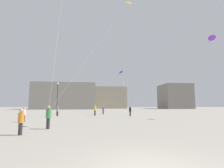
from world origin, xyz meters
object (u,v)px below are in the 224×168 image
at_px(person_in_black, 130,110).
at_px(building_right_hall, 175,97).
at_px(person_in_yellow, 95,110).
at_px(kite_cobalt_diamond, 121,73).
at_px(person_in_purple, 103,110).
at_px(lamppost_east, 57,94).
at_px(person_in_green, 48,116).
at_px(building_left_hall, 66,97).
at_px(kite_violet_diamond, 210,39).
at_px(person_in_grey, 58,111).
at_px(person_in_orange, 21,121).
at_px(building_centre_hall, 104,98).
at_px(kite_amber_diamond, 127,5).
at_px(person_in_white, 24,114).

relative_size(person_in_black, building_right_hall, 0.11).
height_order(person_in_yellow, kite_cobalt_diamond, kite_cobalt_diamond).
height_order(person_in_purple, person_in_black, person_in_black).
bearing_deg(lamppost_east, person_in_green, -77.06).
bearing_deg(building_left_hall, person_in_yellow, -72.30).
height_order(person_in_yellow, kite_violet_diamond, kite_violet_diamond).
xyz_separation_m(person_in_grey, building_left_hall, (-10.08, 52.33, 4.88)).
height_order(person_in_grey, kite_violet_diamond, kite_violet_diamond).
distance_m(person_in_orange, kite_violet_diamond, 25.24).
bearing_deg(building_left_hall, person_in_grey, -79.09).
xyz_separation_m(building_right_hall, lamppost_east, (-44.74, -54.94, -2.23)).
bearing_deg(building_centre_hall, person_in_grey, -96.79).
bearing_deg(building_left_hall, kite_amber_diamond, -73.31).
bearing_deg(person_in_black, person_in_grey, -27.73).
bearing_deg(person_in_purple, person_in_black, 170.54).
xyz_separation_m(kite_amber_diamond, kite_cobalt_diamond, (1.15, 17.10, -3.39)).
xyz_separation_m(kite_cobalt_diamond, lamppost_east, (-11.74, -0.65, -4.13)).
distance_m(person_in_white, lamppost_east, 12.85).
bearing_deg(building_left_hall, person_in_black, -67.17).
distance_m(person_in_green, building_centre_hall, 82.30).
relative_size(person_in_grey, building_right_hall, 0.11).
height_order(person_in_green, lamppost_east, lamppost_east).
relative_size(kite_violet_diamond, lamppost_east, 1.89).
bearing_deg(building_centre_hall, building_left_hall, -141.86).
height_order(person_in_orange, kite_amber_diamond, kite_amber_diamond).
bearing_deg(person_in_grey, building_right_hall, 169.16).
height_order(person_in_grey, lamppost_east, lamppost_east).
height_order(person_in_yellow, building_centre_hall, building_centre_hall).
distance_m(person_in_green, person_in_yellow, 17.45).
bearing_deg(building_right_hall, person_in_white, -123.68).
relative_size(person_in_orange, kite_cobalt_diamond, 0.22).
relative_size(person_in_purple, kite_violet_diamond, 0.15).
xyz_separation_m(kite_violet_diamond, kite_cobalt_diamond, (-11.61, 9.95, -3.03)).
xyz_separation_m(person_in_yellow, building_centre_hall, (1.83, 64.81, 4.69)).
relative_size(person_in_grey, person_in_yellow, 0.88).
xyz_separation_m(person_in_green, person_in_orange, (-0.83, -2.70, -0.10)).
xyz_separation_m(person_in_yellow, kite_cobalt_diamond, (4.83, 1.53, 7.01)).
bearing_deg(building_centre_hall, kite_amber_diamond, -88.68).
height_order(person_in_purple, person_in_green, person_in_green).
bearing_deg(person_in_green, person_in_white, 131.27).
relative_size(person_in_white, building_left_hall, 0.06).
relative_size(kite_cobalt_diamond, building_centre_hall, 0.30).
relative_size(person_in_green, building_left_hall, 0.06).
bearing_deg(building_centre_hall, person_in_black, -86.44).
height_order(person_in_green, kite_cobalt_diamond, kite_cobalt_diamond).
xyz_separation_m(person_in_white, kite_amber_diamond, (10.80, -3.95, 10.52)).
relative_size(person_in_orange, person_in_black, 0.94).
distance_m(kite_amber_diamond, building_left_hall, 69.38).
bearing_deg(person_in_green, building_right_hall, 64.36).
bearing_deg(person_in_grey, lamppost_east, -135.53).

